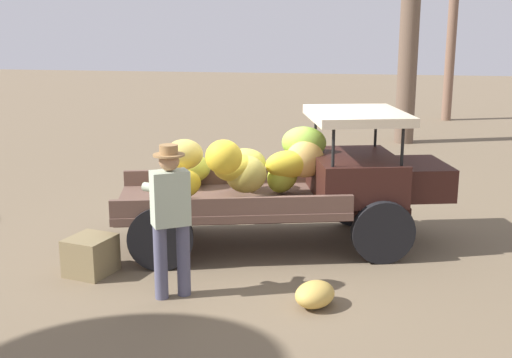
% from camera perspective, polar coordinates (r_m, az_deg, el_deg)
% --- Properties ---
extents(ground_plane, '(60.00, 60.00, 0.00)m').
position_cam_1_polar(ground_plane, '(9.26, 0.65, -5.41)').
color(ground_plane, brown).
extents(truck, '(4.66, 2.63, 1.85)m').
position_cam_1_polar(truck, '(8.90, 3.37, -0.07)').
color(truck, '#321713').
rests_on(truck, ground).
extents(farmer, '(0.58, 0.55, 1.73)m').
position_cam_1_polar(farmer, '(7.22, -7.44, -2.85)').
color(farmer, '#515068').
rests_on(farmer, ground).
extents(wooden_crate, '(0.60, 0.64, 0.46)m').
position_cam_1_polar(wooden_crate, '(8.30, -14.16, -6.45)').
color(wooden_crate, olive).
rests_on(wooden_crate, ground).
extents(loose_banana_bunch, '(0.59, 0.64, 0.29)m').
position_cam_1_polar(loose_banana_bunch, '(7.22, 5.13, -9.95)').
color(loose_banana_bunch, gold).
rests_on(loose_banana_bunch, ground).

